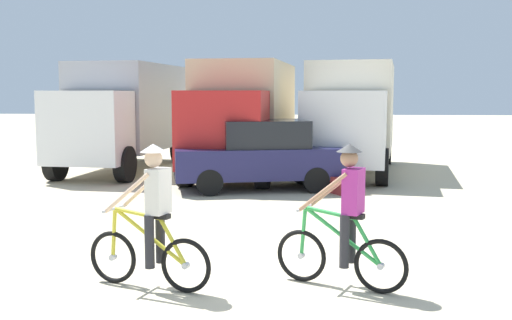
{
  "coord_description": "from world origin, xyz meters",
  "views": [
    {
      "loc": [
        0.45,
        -8.21,
        2.44
      ],
      "look_at": [
        -0.54,
        3.7,
        1.1
      ],
      "focal_mm": 42.09,
      "sensor_mm": 36.0,
      "label": 1
    }
  ],
  "objects_px": {
    "box_truck_tan_camper": "(244,112)",
    "cyclist_cowboy_hat": "(152,222)",
    "box_truck_cream_rv": "(352,111)",
    "sedan_parked": "(260,155)",
    "cyclist_near_camera": "(345,222)",
    "supply_crate": "(343,185)",
    "box_truck_grey_hauler": "(126,111)"
  },
  "relations": [
    {
      "from": "cyclist_cowboy_hat",
      "to": "cyclist_near_camera",
      "type": "bearing_deg",
      "value": 5.15
    },
    {
      "from": "box_truck_tan_camper",
      "to": "cyclist_cowboy_hat",
      "type": "height_order",
      "value": "box_truck_tan_camper"
    },
    {
      "from": "box_truck_tan_camper",
      "to": "supply_crate",
      "type": "relative_size",
      "value": 9.35
    },
    {
      "from": "cyclist_near_camera",
      "to": "box_truck_tan_camper",
      "type": "bearing_deg",
      "value": 102.63
    },
    {
      "from": "cyclist_near_camera",
      "to": "box_truck_cream_rv",
      "type": "bearing_deg",
      "value": 85.33
    },
    {
      "from": "cyclist_cowboy_hat",
      "to": "supply_crate",
      "type": "distance_m",
      "value": 8.02
    },
    {
      "from": "sedan_parked",
      "to": "cyclist_cowboy_hat",
      "type": "distance_m",
      "value": 7.91
    },
    {
      "from": "box_truck_cream_rv",
      "to": "cyclist_cowboy_hat",
      "type": "bearing_deg",
      "value": -105.98
    },
    {
      "from": "sedan_parked",
      "to": "cyclist_near_camera",
      "type": "relative_size",
      "value": 2.47
    },
    {
      "from": "box_truck_grey_hauler",
      "to": "sedan_parked",
      "type": "distance_m",
      "value": 5.94
    },
    {
      "from": "box_truck_cream_rv",
      "to": "box_truck_grey_hauler",
      "type": "bearing_deg",
      "value": -179.72
    },
    {
      "from": "box_truck_grey_hauler",
      "to": "cyclist_cowboy_hat",
      "type": "distance_m",
      "value": 12.21
    },
    {
      "from": "sedan_parked",
      "to": "supply_crate",
      "type": "distance_m",
      "value": 2.23
    },
    {
      "from": "box_truck_cream_rv",
      "to": "sedan_parked",
      "type": "relative_size",
      "value": 1.56
    },
    {
      "from": "box_truck_cream_rv",
      "to": "cyclist_near_camera",
      "type": "distance_m",
      "value": 11.46
    },
    {
      "from": "cyclist_cowboy_hat",
      "to": "box_truck_cream_rv",
      "type": "bearing_deg",
      "value": 74.02
    },
    {
      "from": "supply_crate",
      "to": "cyclist_near_camera",
      "type": "bearing_deg",
      "value": -93.41
    },
    {
      "from": "box_truck_cream_rv",
      "to": "supply_crate",
      "type": "bearing_deg",
      "value": -96.88
    },
    {
      "from": "cyclist_cowboy_hat",
      "to": "box_truck_grey_hauler",
      "type": "bearing_deg",
      "value": 108.28
    },
    {
      "from": "sedan_parked",
      "to": "supply_crate",
      "type": "height_order",
      "value": "sedan_parked"
    },
    {
      "from": "box_truck_cream_rv",
      "to": "cyclist_cowboy_hat",
      "type": "distance_m",
      "value": 12.1
    },
    {
      "from": "cyclist_cowboy_hat",
      "to": "cyclist_near_camera",
      "type": "relative_size",
      "value": 1.0
    },
    {
      "from": "box_truck_tan_camper",
      "to": "supply_crate",
      "type": "xyz_separation_m",
      "value": [
        2.79,
        -3.26,
        -1.67
      ]
    },
    {
      "from": "box_truck_grey_hauler",
      "to": "cyclist_near_camera",
      "type": "height_order",
      "value": "box_truck_grey_hauler"
    },
    {
      "from": "cyclist_near_camera",
      "to": "cyclist_cowboy_hat",
      "type": "bearing_deg",
      "value": -174.85
    },
    {
      "from": "box_truck_grey_hauler",
      "to": "sedan_parked",
      "type": "bearing_deg",
      "value": -38.9
    },
    {
      "from": "sedan_parked",
      "to": "cyclist_near_camera",
      "type": "distance_m",
      "value": 7.84
    },
    {
      "from": "box_truck_tan_camper",
      "to": "box_truck_cream_rv",
      "type": "relative_size",
      "value": 0.99
    },
    {
      "from": "box_truck_grey_hauler",
      "to": "supply_crate",
      "type": "relative_size",
      "value": 9.34
    },
    {
      "from": "cyclist_cowboy_hat",
      "to": "supply_crate",
      "type": "bearing_deg",
      "value": 69.31
    },
    {
      "from": "box_truck_grey_hauler",
      "to": "box_truck_cream_rv",
      "type": "height_order",
      "value": "same"
    },
    {
      "from": "box_truck_grey_hauler",
      "to": "cyclist_near_camera",
      "type": "distance_m",
      "value": 12.97
    }
  ]
}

